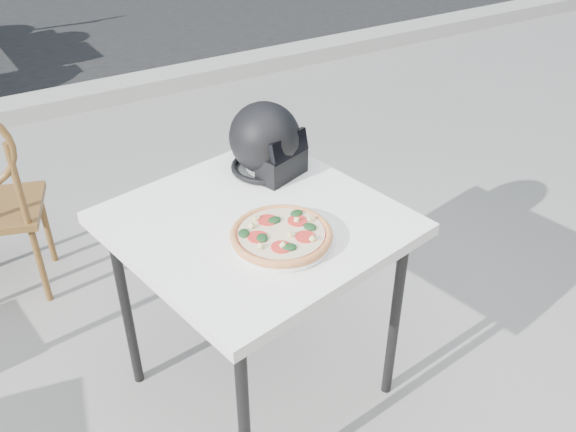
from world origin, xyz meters
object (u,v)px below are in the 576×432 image
plate (281,240)px  helmet (267,142)px  cafe_table_main (257,236)px  pizza (281,234)px

plate → helmet: helmet is taller
plate → cafe_table_main: bearing=93.3°
cafe_table_main → helmet: bearing=55.8°
cafe_table_main → pizza: (0.01, -0.15, 0.10)m
pizza → helmet: 0.44m
pizza → helmet: (0.16, 0.40, 0.08)m
plate → pizza: size_ratio=0.87×
cafe_table_main → pizza: pizza is taller
cafe_table_main → plate: bearing=-86.7°
cafe_table_main → helmet: 0.35m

